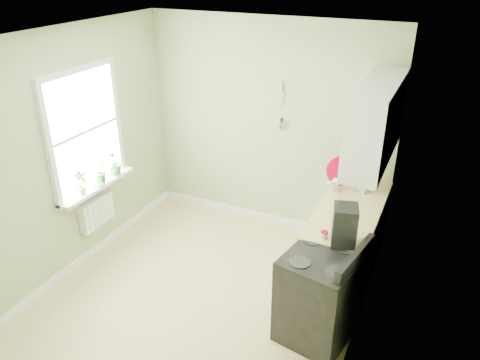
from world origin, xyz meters
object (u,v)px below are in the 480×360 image
at_px(kettle, 336,184).
at_px(coffee_maker, 344,226).
at_px(stove, 321,294).
at_px(stand_mixer, 367,176).

height_order(kettle, coffee_maker, coffee_maker).
relative_size(stove, stand_mixer, 2.83).
bearing_deg(stand_mixer, kettle, -145.52).
bearing_deg(kettle, stove, -79.71).
distance_m(stove, kettle, 1.39).
relative_size(stand_mixer, coffee_maker, 0.94).
distance_m(stove, stand_mixer, 1.58).
bearing_deg(stand_mixer, coffee_maker, -88.49).
distance_m(stove, coffee_maker, 0.69).
distance_m(stand_mixer, kettle, 0.36).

